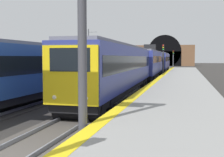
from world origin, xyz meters
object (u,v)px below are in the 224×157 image
(train_adjacent_platform, at_px, (75,66))
(railway_signal_mid, at_px, (163,57))
(railway_signal_far, at_px, (173,58))
(catenary_mast_far, at_px, (89,51))
(train_main_approaching, at_px, (150,63))

(train_adjacent_platform, height_order, railway_signal_mid, railway_signal_mid)
(train_adjacent_platform, xyz_separation_m, railway_signal_far, (55.50, -6.66, 0.75))
(catenary_mast_far, bearing_deg, railway_signal_mid, -113.40)
(train_main_approaching, distance_m, railway_signal_far, 38.34)
(train_adjacent_platform, bearing_deg, railway_signal_far, -5.16)
(railway_signal_mid, bearing_deg, railway_signal_far, -180.00)
(train_adjacent_platform, relative_size, railway_signal_mid, 7.29)
(railway_signal_far, bearing_deg, train_adjacent_platform, -6.84)
(catenary_mast_far, bearing_deg, railway_signal_far, -25.51)
(train_main_approaching, distance_m, railway_signal_mid, 3.16)
(railway_signal_mid, height_order, catenary_mast_far, catenary_mast_far)
(train_adjacent_platform, bearing_deg, train_main_approaching, -14.20)
(railway_signal_mid, xyz_separation_m, railway_signal_far, (35.79, -0.00, -0.06))
(train_main_approaching, distance_m, catenary_mast_far, 15.23)
(train_main_approaching, height_order, train_adjacent_platform, train_main_approaching)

